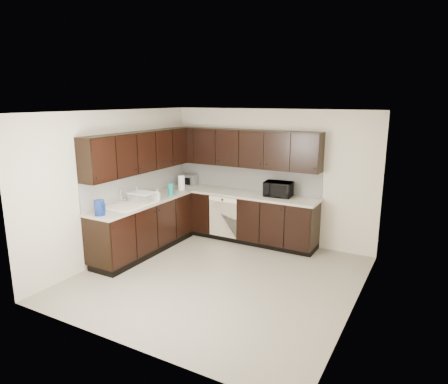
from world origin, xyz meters
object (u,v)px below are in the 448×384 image
Objects in this scene: microwave at (278,189)px; storage_bin at (142,197)px; sink at (131,208)px; toaster_oven at (188,180)px; blue_pitcher at (99,208)px.

microwave is 2.42m from storage_bin.
sink is 1.99× the size of storage_bin.
toaster_oven is at bearing 92.97° from storage_bin.
toaster_oven is at bearing 100.08° from blue_pitcher.
microwave is (1.94, 1.76, 0.20)m from sink.
blue_pitcher is at bearing -91.67° from storage_bin.
blue_pitcher is (-0.03, -0.96, 0.04)m from storage_bin.
sink reaches higher than blue_pitcher.
toaster_oven is at bearing 173.43° from microwave.
toaster_oven is 1.52m from storage_bin.
microwave is 3.12m from blue_pitcher.
blue_pitcher is at bearing -134.10° from microwave.
sink is 0.71m from blue_pitcher.
sink is at bearing -99.89° from toaster_oven.
sink is 2.63m from microwave.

